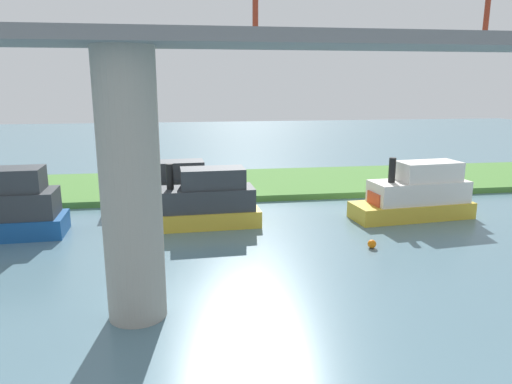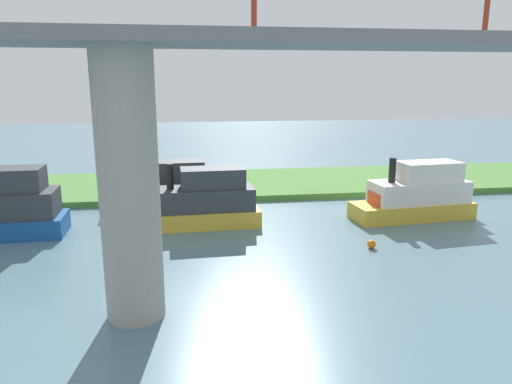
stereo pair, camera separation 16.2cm
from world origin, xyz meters
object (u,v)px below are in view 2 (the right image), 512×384
bridge_pylon (129,189)px  mooring_post (157,189)px  marker_buoy (372,244)px  pontoon_yellow (166,192)px  motorboat_red (416,196)px  person_on_bank (194,187)px  motorboat_white (201,203)px

bridge_pylon → mooring_post: (0.21, -19.81, -4.45)m
mooring_post → marker_buoy: 18.67m
bridge_pylon → pontoon_yellow: (-0.63, -16.10, -3.82)m
bridge_pylon → motorboat_red: bearing=-146.6°
bridge_pylon → person_on_bank: size_ratio=7.71×
mooring_post → motorboat_red: bearing=156.9°
person_on_bank → motorboat_red: motorboat_red is taller
motorboat_red → bridge_pylon: bearing=33.4°
bridge_pylon → mooring_post: bridge_pylon is taller
person_on_bank → pontoon_yellow: pontoon_yellow is taller
person_on_bank → marker_buoy: person_on_bank is taller
bridge_pylon → marker_buoy: 15.06m
person_on_bank → marker_buoy: (-9.95, 12.83, -0.95)m
bridge_pylon → person_on_bank: bridge_pylon is taller
person_on_bank → mooring_post: (2.95, -0.66, -0.29)m
motorboat_white → pontoon_yellow: 4.55m
person_on_bank → mooring_post: size_ratio=1.71×
bridge_pylon → motorboat_white: 13.20m
motorboat_red → marker_buoy: bearing=45.9°
person_on_bank → motorboat_red: bearing=155.1°
mooring_post → marker_buoy: (-12.89, 13.49, -0.66)m
mooring_post → person_on_bank: bearing=167.3°
bridge_pylon → motorboat_white: bearing=-104.1°
person_on_bank → motorboat_white: (-0.35, 6.88, 0.38)m
motorboat_red → motorboat_white: motorboat_red is taller
pontoon_yellow → marker_buoy: pontoon_yellow is taller
mooring_post → pontoon_yellow: (-0.84, 3.70, 0.63)m
person_on_bank → marker_buoy: bearing=127.8°
bridge_pylon → motorboat_white: bridge_pylon is taller
marker_buoy → bridge_pylon: bearing=26.5°
motorboat_red → marker_buoy: motorboat_red is taller
motorboat_white → marker_buoy: motorboat_white is taller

